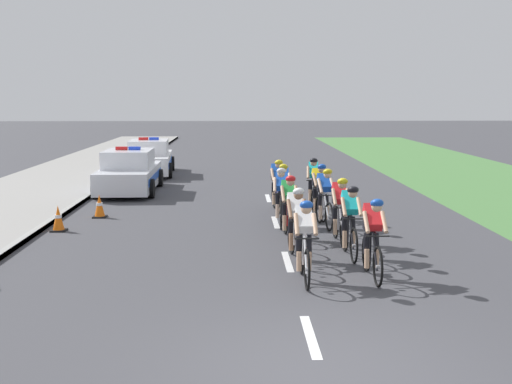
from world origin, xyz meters
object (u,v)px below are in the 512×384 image
cyclist_seventh (281,195)px  cyclist_sixth (340,209)px  cyclist_fifth (289,206)px  cyclist_tenth (319,190)px  cyclist_eighth (324,197)px  cyclist_third (296,222)px  cyclist_lead (304,239)px  cyclist_ninth (283,190)px  police_car_second (149,159)px  traffic_cone_near (99,206)px  cyclist_fourth (350,220)px  police_car_nearest (129,173)px  cyclist_second (373,237)px  cyclist_eleventh (277,184)px  cyclist_twelfth (313,182)px

cyclist_seventh → cyclist_sixth: bearing=-59.4°
cyclist_fifth → cyclist_tenth: same height
cyclist_fifth → cyclist_eighth: size_ratio=1.00×
cyclist_third → cyclist_lead: bearing=-89.6°
cyclist_ninth → police_car_second: 11.16m
cyclist_ninth → cyclist_tenth: size_ratio=1.00×
cyclist_third → traffic_cone_near: (-4.96, 4.73, -0.48)m
cyclist_lead → police_car_second: 16.67m
cyclist_ninth → cyclist_tenth: (0.96, -0.05, 0.00)m
cyclist_fourth → cyclist_seventh: same height
cyclist_seventh → cyclist_ninth: (0.13, 0.95, 0.00)m
cyclist_fourth → cyclist_fifth: bearing=122.6°
cyclist_lead → cyclist_ninth: bearing=89.4°
cyclist_fifth → cyclist_ninth: bearing=88.7°
cyclist_ninth → police_car_nearest: police_car_nearest is taller
cyclist_ninth → police_car_nearest: 7.02m
cyclist_lead → cyclist_ninth: 5.94m
cyclist_fourth → police_car_nearest: 10.97m
cyclist_second → police_car_nearest: police_car_nearest is taller
cyclist_lead → cyclist_eleventh: 7.04m
cyclist_eleventh → traffic_cone_near: size_ratio=2.69×
cyclist_seventh → police_car_second: 11.97m
cyclist_lead → police_car_nearest: police_car_nearest is taller
cyclist_eighth → cyclist_ninth: 1.51m
cyclist_lead → cyclist_fifth: 3.47m
cyclist_third → traffic_cone_near: 6.87m
cyclist_lead → cyclist_fourth: bearing=57.1°
cyclist_lead → cyclist_ninth: size_ratio=1.00×
cyclist_tenth → cyclist_fifth: bearing=-112.8°
cyclist_eighth → traffic_cone_near: bearing=166.0°
cyclist_second → cyclist_fifth: same height
cyclist_fifth → traffic_cone_near: 5.72m
cyclist_fourth → cyclist_twelfth: size_ratio=1.00×
cyclist_lead → cyclist_eighth: size_ratio=1.00×
cyclist_eleventh → police_car_second: (-4.88, 8.89, -0.11)m
cyclist_ninth → cyclist_eleventh: size_ratio=1.00×
cyclist_eighth → traffic_cone_near: (-5.99, 1.49, -0.48)m
traffic_cone_near → cyclist_twelfth: bearing=12.1°
cyclist_second → cyclist_third: 1.86m
cyclist_third → cyclist_seventh: size_ratio=1.00×
cyclist_eleventh → cyclist_twelfth: same height
cyclist_third → police_car_nearest: (-4.92, 9.36, -0.11)m
cyclist_ninth → cyclist_seventh: bearing=-97.8°
cyclist_fifth → cyclist_tenth: bearing=67.2°
cyclist_ninth → police_car_second: police_car_second is taller
cyclist_lead → cyclist_seventh: bearing=90.8°
cyclist_ninth → police_car_nearest: bearing=135.2°
cyclist_fifth → cyclist_twelfth: size_ratio=1.00×
cyclist_seventh → police_car_second: police_car_second is taller
cyclist_eleventh → cyclist_eighth: bearing=-65.0°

